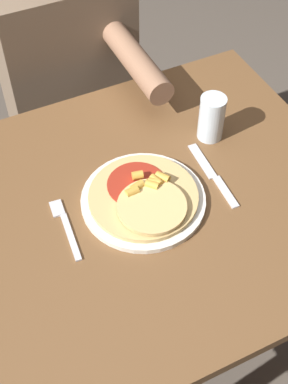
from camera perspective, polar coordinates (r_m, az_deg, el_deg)
ground_plane at (r=1.88m, az=0.21°, el=-15.56°), size 8.00×8.00×0.00m
dining_table at (r=1.34m, az=0.28°, el=-4.37°), size 0.98×0.83×0.75m
plate at (r=1.22m, az=0.00°, el=-0.99°), size 0.29×0.29×0.01m
pizza at (r=1.21m, az=0.17°, el=-0.61°), size 0.25×0.25×0.04m
fork at (r=1.20m, az=-8.42°, el=-3.50°), size 0.03×0.18×0.00m
knife at (r=1.29m, az=7.43°, el=1.72°), size 0.03×0.22×0.00m
drinking_glass at (r=1.35m, az=7.22°, el=7.86°), size 0.06×0.06×0.12m
person_diner at (r=1.72m, az=-8.04°, el=13.01°), size 0.40×0.52×1.17m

